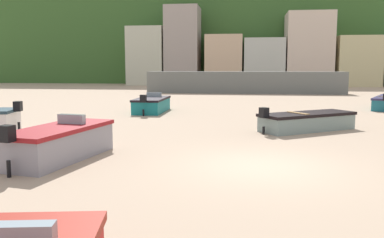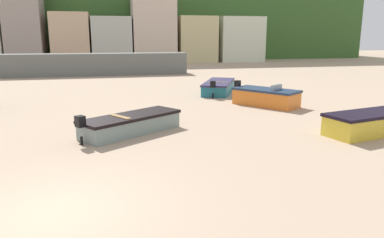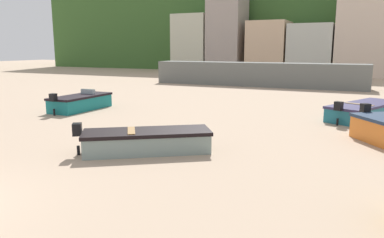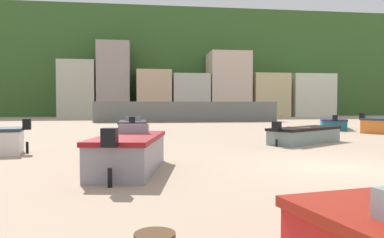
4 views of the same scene
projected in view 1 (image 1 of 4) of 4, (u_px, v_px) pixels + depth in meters
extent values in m
plane|color=tan|center=(260.00, 167.00, 10.75)|extent=(160.00, 160.00, 0.00)
cube|color=#375E29|center=(248.00, 33.00, 74.49)|extent=(90.00, 32.00, 17.57)
cube|color=slate|center=(244.00, 82.00, 40.17)|extent=(19.40, 2.40, 2.14)
cube|color=beige|center=(149.00, 56.00, 58.70)|extent=(5.13, 6.82, 8.19)
cube|color=#A3958C|center=(183.00, 46.00, 56.98)|extent=(4.66, 5.04, 10.96)
cube|color=#D6B28F|center=(224.00, 61.00, 57.10)|extent=(5.06, 6.30, 6.95)
cube|color=beige|center=(264.00, 62.00, 56.04)|extent=(5.44, 5.55, 6.44)
cube|color=beige|center=(308.00, 50.00, 55.14)|extent=(6.09, 5.73, 9.87)
cube|color=#CEC18C|center=(355.00, 61.00, 54.88)|extent=(5.52, 6.45, 6.65)
cube|color=#157376|center=(152.00, 106.00, 23.69)|extent=(1.51, 3.74, 0.71)
cube|color=black|center=(152.00, 99.00, 23.64)|extent=(1.60, 3.84, 0.12)
cube|color=black|center=(143.00, 98.00, 21.60)|extent=(0.32, 0.28, 0.40)
cylinder|color=black|center=(143.00, 113.00, 21.70)|extent=(0.10, 0.10, 0.36)
cube|color=#8C9EA8|center=(154.00, 95.00, 24.25)|extent=(0.90, 0.21, 0.28)
cube|color=black|center=(18.00, 106.00, 16.28)|extent=(0.33, 0.37, 0.40)
cylinder|color=black|center=(19.00, 127.00, 16.39)|extent=(0.12, 0.12, 0.41)
cube|color=gray|center=(59.00, 145.00, 11.56)|extent=(2.04, 3.84, 0.83)
cube|color=maroon|center=(59.00, 129.00, 11.50)|extent=(2.14, 3.95, 0.12)
cube|color=black|center=(7.00, 134.00, 9.58)|extent=(0.36, 0.33, 0.40)
cylinder|color=black|center=(9.00, 169.00, 9.69)|extent=(0.12, 0.12, 0.42)
cube|color=#8C9EA8|center=(72.00, 119.00, 12.08)|extent=(0.88, 0.35, 0.28)
cube|color=#8C9EA8|center=(8.00, 237.00, 4.21)|extent=(0.99, 0.37, 0.28)
cube|color=gray|center=(307.00, 123.00, 16.84)|extent=(4.17, 3.44, 0.62)
cube|color=black|center=(308.00, 114.00, 16.79)|extent=(4.30, 3.57, 0.12)
cube|color=black|center=(264.00, 113.00, 15.76)|extent=(0.41, 0.42, 0.40)
cylinder|color=black|center=(264.00, 130.00, 15.85)|extent=(0.14, 0.14, 0.31)
cube|color=olive|center=(298.00, 114.00, 16.55)|extent=(0.84, 1.08, 0.08)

